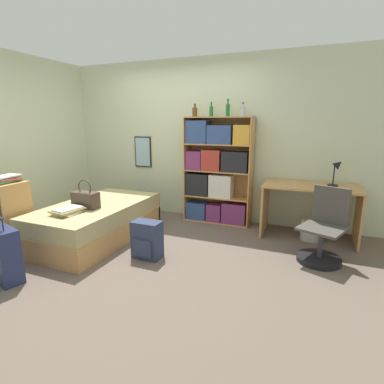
{
  "coord_description": "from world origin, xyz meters",
  "views": [
    {
      "loc": [
        2.06,
        -3.15,
        1.6
      ],
      "look_at": [
        0.69,
        0.18,
        0.75
      ],
      "focal_mm": 28.0,
      "sensor_mm": 36.0,
      "label": 1
    }
  ],
  "objects_px": {
    "book_stack_on_bed": "(68,211)",
    "bottle_clear": "(228,110)",
    "bottle_blue": "(243,111)",
    "bed": "(97,221)",
    "magazine_pile_on_dresser": "(4,179)",
    "suitcase": "(2,254)",
    "desk_lamp": "(337,168)",
    "handbag": "(86,199)",
    "bookcase": "(216,172)",
    "desk": "(310,201)",
    "bottle_green": "(195,112)",
    "waste_bin": "(311,230)",
    "backpack": "(147,240)",
    "desk_chair": "(322,239)",
    "dresser": "(6,216)",
    "bottle_brown": "(211,111)"
  },
  "relations": [
    {
      "from": "book_stack_on_bed",
      "to": "bottle_clear",
      "type": "height_order",
      "value": "bottle_clear"
    },
    {
      "from": "bottle_blue",
      "to": "bed",
      "type": "bearing_deg",
      "value": -142.4
    },
    {
      "from": "book_stack_on_bed",
      "to": "magazine_pile_on_dresser",
      "type": "height_order",
      "value": "magazine_pile_on_dresser"
    },
    {
      "from": "suitcase",
      "to": "magazine_pile_on_dresser",
      "type": "height_order",
      "value": "magazine_pile_on_dresser"
    },
    {
      "from": "desk_lamp",
      "to": "handbag",
      "type": "bearing_deg",
      "value": -154.66
    },
    {
      "from": "bookcase",
      "to": "bed",
      "type": "bearing_deg",
      "value": -134.67
    },
    {
      "from": "desk",
      "to": "bottle_blue",
      "type": "bearing_deg",
      "value": 171.19
    },
    {
      "from": "suitcase",
      "to": "bottle_clear",
      "type": "bearing_deg",
      "value": 58.22
    },
    {
      "from": "bottle_green",
      "to": "waste_bin",
      "type": "xyz_separation_m",
      "value": [
        1.83,
        -0.22,
        -1.61
      ]
    },
    {
      "from": "bookcase",
      "to": "bottle_clear",
      "type": "distance_m",
      "value": 0.97
    },
    {
      "from": "suitcase",
      "to": "backpack",
      "type": "bearing_deg",
      "value": 42.54
    },
    {
      "from": "handbag",
      "to": "desk_chair",
      "type": "bearing_deg",
      "value": 12.28
    },
    {
      "from": "backpack",
      "to": "dresser",
      "type": "bearing_deg",
      "value": -166.08
    },
    {
      "from": "bookcase",
      "to": "bottle_brown",
      "type": "xyz_separation_m",
      "value": [
        -0.1,
        0.03,
        0.94
      ]
    },
    {
      "from": "bookcase",
      "to": "bottle_green",
      "type": "relative_size",
      "value": 8.53
    },
    {
      "from": "bed",
      "to": "suitcase",
      "type": "xyz_separation_m",
      "value": [
        -0.14,
        -1.29,
        0.04
      ]
    },
    {
      "from": "suitcase",
      "to": "bottle_clear",
      "type": "xyz_separation_m",
      "value": [
        1.61,
        2.6,
        1.49
      ]
    },
    {
      "from": "bed",
      "to": "bottle_clear",
      "type": "relative_size",
      "value": 7.25
    },
    {
      "from": "magazine_pile_on_dresser",
      "to": "bottle_blue",
      "type": "relative_size",
      "value": 1.96
    },
    {
      "from": "desk_lamp",
      "to": "backpack",
      "type": "xyz_separation_m",
      "value": [
        -2.06,
        -1.51,
        -0.77
      ]
    },
    {
      "from": "bottle_clear",
      "to": "waste_bin",
      "type": "height_order",
      "value": "bottle_clear"
    },
    {
      "from": "backpack",
      "to": "bottle_clear",
      "type": "bearing_deg",
      "value": 72.22
    },
    {
      "from": "bed",
      "to": "desk_lamp",
      "type": "bearing_deg",
      "value": 22.05
    },
    {
      "from": "bottle_clear",
      "to": "waste_bin",
      "type": "bearing_deg",
      "value": -9.83
    },
    {
      "from": "suitcase",
      "to": "waste_bin",
      "type": "bearing_deg",
      "value": 39.19
    },
    {
      "from": "handbag",
      "to": "suitcase",
      "type": "relative_size",
      "value": 0.54
    },
    {
      "from": "handbag",
      "to": "bottle_green",
      "type": "bearing_deg",
      "value": 58.11
    },
    {
      "from": "suitcase",
      "to": "bottle_green",
      "type": "relative_size",
      "value": 3.53
    },
    {
      "from": "suitcase",
      "to": "waste_bin",
      "type": "relative_size",
      "value": 2.48
    },
    {
      "from": "bottle_brown",
      "to": "waste_bin",
      "type": "height_order",
      "value": "bottle_brown"
    },
    {
      "from": "dresser",
      "to": "waste_bin",
      "type": "relative_size",
      "value": 3.1
    },
    {
      "from": "handbag",
      "to": "bookcase",
      "type": "height_order",
      "value": "bookcase"
    },
    {
      "from": "dresser",
      "to": "bottle_clear",
      "type": "height_order",
      "value": "bottle_clear"
    },
    {
      "from": "handbag",
      "to": "waste_bin",
      "type": "bearing_deg",
      "value": 24.96
    },
    {
      "from": "bottle_brown",
      "to": "bottle_green",
      "type": "bearing_deg",
      "value": -169.84
    },
    {
      "from": "dresser",
      "to": "magazine_pile_on_dresser",
      "type": "bearing_deg",
      "value": 30.74
    },
    {
      "from": "suitcase",
      "to": "bottle_brown",
      "type": "distance_m",
      "value": 3.3
    },
    {
      "from": "suitcase",
      "to": "desk_chair",
      "type": "height_order",
      "value": "desk_chair"
    },
    {
      "from": "suitcase",
      "to": "desk_chair",
      "type": "relative_size",
      "value": 0.8
    },
    {
      "from": "handbag",
      "to": "magazine_pile_on_dresser",
      "type": "relative_size",
      "value": 0.98
    },
    {
      "from": "bottle_green",
      "to": "waste_bin",
      "type": "bearing_deg",
      "value": -6.77
    },
    {
      "from": "dresser",
      "to": "desk_chair",
      "type": "relative_size",
      "value": 1.01
    },
    {
      "from": "bed",
      "to": "desk_lamp",
      "type": "relative_size",
      "value": 4.91
    },
    {
      "from": "book_stack_on_bed",
      "to": "suitcase",
      "type": "distance_m",
      "value": 0.84
    },
    {
      "from": "bed",
      "to": "handbag",
      "type": "relative_size",
      "value": 4.86
    },
    {
      "from": "bed",
      "to": "magazine_pile_on_dresser",
      "type": "distance_m",
      "value": 1.24
    },
    {
      "from": "bottle_green",
      "to": "bottle_brown",
      "type": "height_order",
      "value": "bottle_brown"
    },
    {
      "from": "waste_bin",
      "to": "desk_lamp",
      "type": "bearing_deg",
      "value": 29.39
    },
    {
      "from": "bottle_green",
      "to": "bookcase",
      "type": "bearing_deg",
      "value": 2.88
    },
    {
      "from": "desk",
      "to": "dresser",
      "type": "bearing_deg",
      "value": -152.2
    }
  ]
}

